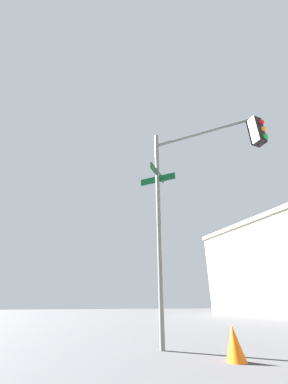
{
  "coord_description": "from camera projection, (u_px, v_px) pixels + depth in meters",
  "views": [
    {
      "loc": [
        -1.69,
        -9.91,
        0.92
      ],
      "look_at": [
        -7.57,
        -7.45,
        4.01
      ],
      "focal_mm": 21.77,
      "sensor_mm": 36.0,
      "label": 1
    }
  ],
  "objects": [
    {
      "name": "traffic_signal_near",
      "position": [
        201.0,
        173.0,
        6.47
      ],
      "size": [
        2.76,
        2.52,
        5.96
      ],
      "color": "slate",
      "rests_on": "ground_plane"
    },
    {
      "name": "traffic_cone",
      "position": [
        234.0,
        343.0,
        4.22
      ],
      "size": [
        0.36,
        0.36,
        0.58
      ],
      "primitive_type": "cone",
      "color": "orange",
      "rests_on": "ground_plane"
    }
  ]
}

